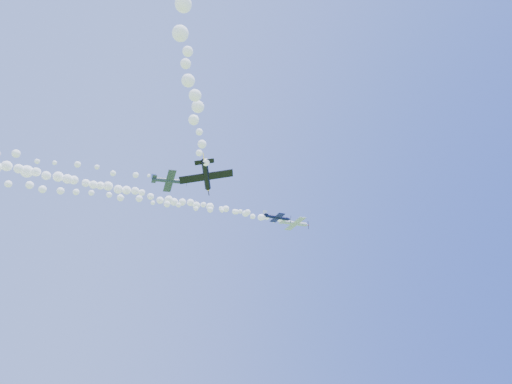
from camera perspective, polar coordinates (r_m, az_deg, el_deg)
name	(u,v)px	position (r m, az deg, el deg)	size (l,w,h in m)	color
plane_white	(295,223)	(106.27, 5.20, -4.17)	(8.17, 8.52, 2.17)	silver
smoke_trail_white	(147,195)	(96.25, -14.28, -0.40)	(67.44, 7.92, 3.33)	white
plane_navy	(277,217)	(95.18, 2.83, -3.39)	(6.81, 7.08, 2.23)	#0D103D
smoke_trail_navy	(60,189)	(92.88, -24.72, 0.31)	(84.59, 19.58, 2.69)	white
plane_grey	(169,181)	(74.51, -11.48, 1.50)	(6.22, 6.57, 1.75)	#333C4A
plane_black	(206,176)	(64.58, -6.65, 2.16)	(7.85, 7.40, 2.99)	black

